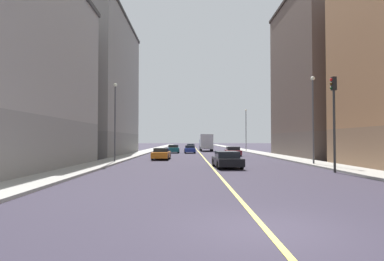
% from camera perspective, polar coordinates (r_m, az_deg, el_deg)
% --- Properties ---
extents(ground_plane, '(400.00, 400.00, 0.00)m').
position_cam_1_polar(ground_plane, '(8.15, 13.23, -17.09)').
color(ground_plane, '#2F2A38').
rests_on(ground_plane, ground).
extents(sidewalk_left, '(2.66, 168.00, 0.15)m').
position_cam_1_polar(sidewalk_left, '(57.81, 10.79, -3.75)').
color(sidewalk_left, '#9E9B93').
rests_on(sidewalk_left, ground).
extents(sidewalk_right, '(2.66, 168.00, 0.15)m').
position_cam_1_polar(sidewalk_right, '(57.19, -8.41, -3.79)').
color(sidewalk_right, '#9E9B93').
rests_on(sidewalk_right, ground).
extents(lane_center_stripe, '(0.16, 154.00, 0.01)m').
position_cam_1_polar(lane_center_stripe, '(56.70, 1.24, -3.89)').
color(lane_center_stripe, '#E5D14C').
rests_on(lane_center_stripe, ground).
extents(building_left_mid, '(9.91, 16.75, 20.75)m').
position_cam_1_polar(building_left_mid, '(44.82, 22.74, 8.99)').
color(building_left_mid, brown).
rests_on(building_left_mid, ground).
extents(building_right_midblock, '(9.91, 22.06, 20.12)m').
position_cam_1_polar(building_right_midblock, '(48.88, -17.24, 7.67)').
color(building_right_midblock, slate).
rests_on(building_right_midblock, ground).
extents(traffic_light_left_near, '(0.40, 0.32, 6.38)m').
position_cam_1_polar(traffic_light_left_near, '(23.10, 24.21, 3.25)').
color(traffic_light_left_near, '#2D2D2D').
rests_on(traffic_light_left_near, ground).
extents(street_lamp_left_near, '(0.36, 0.36, 7.50)m').
position_cam_1_polar(street_lamp_left_near, '(29.09, 21.00, 3.34)').
color(street_lamp_left_near, '#4C4C51').
rests_on(street_lamp_left_near, ground).
extents(street_lamp_right_near, '(0.36, 0.36, 7.44)m').
position_cam_1_polar(street_lamp_right_near, '(30.90, -13.71, 2.92)').
color(street_lamp_right_near, '#4C4C51').
rests_on(street_lamp_right_near, ground).
extents(street_lamp_left_far, '(0.36, 0.36, 7.74)m').
position_cam_1_polar(street_lamp_left_far, '(59.56, 9.71, 0.84)').
color(street_lamp_left_far, '#4C4C51').
rests_on(street_lamp_left_far, ground).
extents(car_teal, '(1.90, 4.12, 1.34)m').
position_cam_1_polar(car_teal, '(52.79, -3.36, -3.34)').
color(car_teal, '#196670').
rests_on(car_teal, ground).
extents(car_black, '(2.10, 4.49, 1.27)m').
position_cam_1_polar(car_black, '(24.91, 6.33, -5.25)').
color(car_black, black).
rests_on(car_black, ground).
extents(car_orange, '(1.89, 4.45, 1.26)m').
position_cam_1_polar(car_orange, '(35.26, -5.55, -4.21)').
color(car_orange, orange).
rests_on(car_orange, ground).
extents(car_maroon, '(2.01, 4.20, 1.25)m').
position_cam_1_polar(car_maroon, '(43.34, 7.40, -3.74)').
color(car_maroon, maroon).
rests_on(car_maroon, ground).
extents(car_white, '(1.92, 4.51, 1.31)m').
position_cam_1_polar(car_white, '(70.81, -0.23, -2.94)').
color(car_white, white).
rests_on(car_white, ground).
extents(car_blue, '(1.87, 4.26, 1.28)m').
position_cam_1_polar(car_blue, '(52.06, -0.40, -3.40)').
color(car_blue, '#23389E').
rests_on(car_blue, ground).
extents(box_truck, '(2.41, 7.22, 3.23)m').
position_cam_1_polar(box_truck, '(61.53, 2.56, -2.15)').
color(box_truck, navy).
rests_on(box_truck, ground).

